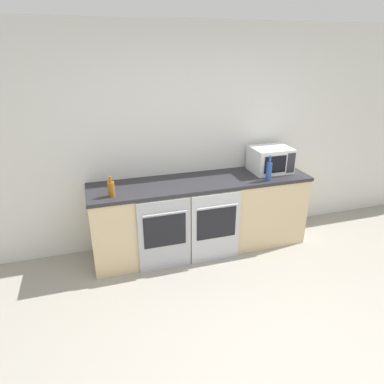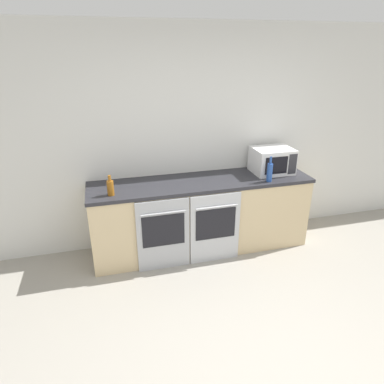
% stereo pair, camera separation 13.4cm
% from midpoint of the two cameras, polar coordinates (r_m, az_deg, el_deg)
% --- Properties ---
extents(ground_plane, '(16.00, 16.00, 0.00)m').
position_cam_midpoint_polar(ground_plane, '(3.04, 14.69, -27.87)').
color(ground_plane, gray).
extents(wall_back, '(10.00, 0.06, 2.60)m').
position_cam_midpoint_polar(wall_back, '(4.17, 1.24, 8.80)').
color(wall_back, silver).
rests_on(wall_back, ground_plane).
extents(counter_back, '(2.61, 0.65, 0.89)m').
position_cam_midpoint_polar(counter_back, '(4.16, 2.45, -3.80)').
color(counter_back, '#D1B789').
rests_on(counter_back, ground_plane).
extents(oven_left, '(0.58, 0.06, 0.84)m').
position_cam_midpoint_polar(oven_left, '(3.78, -3.76, -7.13)').
color(oven_left, '#A8AAAF').
rests_on(oven_left, ground_plane).
extents(oven_right, '(0.58, 0.06, 0.84)m').
position_cam_midpoint_polar(oven_right, '(3.92, 4.85, -5.99)').
color(oven_right, '#B7BABF').
rests_on(oven_right, ground_plane).
extents(microwave, '(0.47, 0.39, 0.30)m').
position_cam_midpoint_polar(microwave, '(4.33, 14.06, 5.14)').
color(microwave, silver).
rests_on(microwave, counter_back).
extents(bottle_amber, '(0.07, 0.07, 0.22)m').
position_cam_midpoint_polar(bottle_amber, '(3.63, -12.42, 0.74)').
color(bottle_amber, '#8C5114').
rests_on(bottle_amber, counter_back).
extents(bottle_blue, '(0.06, 0.06, 0.30)m').
position_cam_midpoint_polar(bottle_blue, '(4.03, 13.75, 3.28)').
color(bottle_blue, '#234793').
rests_on(bottle_blue, counter_back).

